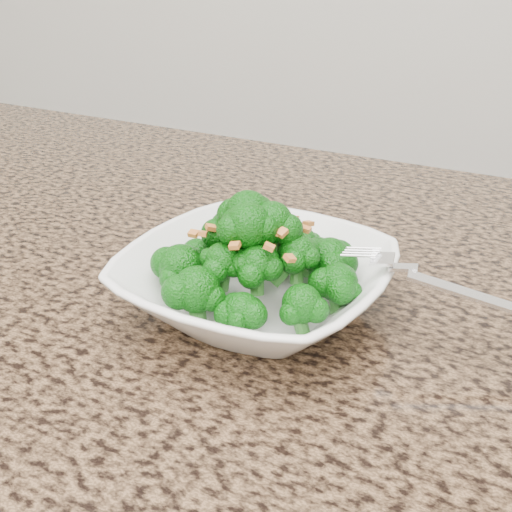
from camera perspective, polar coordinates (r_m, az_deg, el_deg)
The scene contains 5 objects.
granite_counter at distance 0.55m, azimuth -19.00°, elevation -6.39°, with size 1.64×1.04×0.03m, color brown.
bowl at distance 0.51m, azimuth 0.00°, elevation -2.48°, with size 0.21×0.21×0.05m, color white.
broccoli_pile at distance 0.48m, azimuth 0.00°, elevation 3.36°, with size 0.18×0.18×0.06m, color #0B5609, non-canonical shape.
garlic_topping at distance 0.47m, azimuth 0.00°, elevation 7.15°, with size 0.11×0.11×0.01m, color #CD7732, non-canonical shape.
fork at distance 0.48m, azimuth 13.39°, elevation -1.11°, with size 0.17×0.03×0.01m, color silver, non-canonical shape.
Camera 1 is at (0.36, -0.01, 1.17)m, focal length 45.00 mm.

